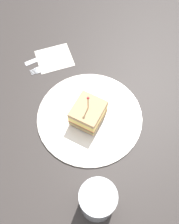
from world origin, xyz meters
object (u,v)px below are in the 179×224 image
(napkin, at_px, (54,58))
(knife, at_px, (42,57))
(drink_glass, at_px, (98,201))
(fork, at_px, (45,67))
(sandwich_half_center, at_px, (90,114))
(plate, at_px, (90,116))

(napkin, relative_size, knife, 0.96)
(drink_glass, bearing_deg, fork, 137.43)
(sandwich_half_center, xyz_separation_m, drink_glass, (0.11, -0.19, 0.01))
(drink_glass, relative_size, fork, 0.94)
(fork, bearing_deg, sandwich_half_center, -26.37)
(fork, bearing_deg, drink_glass, -42.57)
(sandwich_half_center, distance_m, fork, 0.23)
(drink_glass, bearing_deg, knife, 137.08)
(napkin, bearing_deg, plate, -35.82)
(drink_glass, relative_size, napkin, 0.90)
(drink_glass, relative_size, knife, 0.87)
(drink_glass, bearing_deg, sandwich_half_center, 120.63)
(plate, height_order, knife, plate)
(plate, bearing_deg, napkin, 144.18)
(plate, relative_size, fork, 2.81)
(sandwich_half_center, distance_m, drink_glass, 0.22)
(drink_glass, height_order, fork, drink_glass)
(plate, distance_m, drink_glass, 0.23)
(plate, distance_m, knife, 0.25)
(sandwich_half_center, xyz_separation_m, knife, (-0.23, 0.13, -0.04))
(drink_glass, height_order, napkin, drink_glass)
(napkin, height_order, knife, knife)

